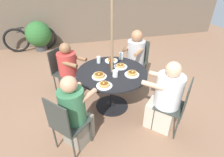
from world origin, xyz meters
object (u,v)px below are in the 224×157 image
at_px(drinking_glass_b, 121,56).
at_px(diner_west, 134,61).
at_px(diner_north, 70,72).
at_px(patio_chair_north, 62,69).
at_px(drinking_glass_a, 99,60).
at_px(syrup_bottle, 111,63).
at_px(bicycle, 31,39).
at_px(patio_chair_east, 66,122).
at_px(pancake_plate_a, 132,74).
at_px(pancake_plate_b, 111,60).
at_px(pancake_plate_d, 120,66).
at_px(patio_table, 112,78).
at_px(potted_shrub, 39,35).
at_px(diner_east, 75,115).
at_px(coffee_cup, 115,73).
at_px(patio_chair_south, 177,104).
at_px(pancake_plate_c, 104,85).
at_px(patio_chair_west, 138,59).
at_px(pancake_plate_e, 99,76).
at_px(diner_south, 165,100).

bearing_deg(drinking_glass_b, diner_west, 32.15).
bearing_deg(diner_west, diner_north, 46.98).
relative_size(patio_chair_north, drinking_glass_a, 7.70).
xyz_separation_m(syrup_bottle, bicycle, (-1.78, 3.01, -0.42)).
relative_size(patio_chair_east, drinking_glass_a, 7.70).
relative_size(pancake_plate_a, pancake_plate_b, 1.00).
distance_m(pancake_plate_d, drinking_glass_b, 0.32).
distance_m(diner_north, drinking_glass_a, 0.67).
distance_m(patio_table, diner_north, 0.93).
relative_size(pancake_plate_d, drinking_glass_a, 1.98).
bearing_deg(bicycle, syrup_bottle, -62.17).
distance_m(patio_table, potted_shrub, 3.50).
bearing_deg(diner_east, drinking_glass_a, 109.43).
bearing_deg(drinking_glass_b, pancake_plate_b, -170.77).
distance_m(patio_table, drinking_glass_a, 0.45).
bearing_deg(drinking_glass_b, patio_chair_east, -133.08).
relative_size(patio_table, coffee_cup, 11.32).
distance_m(patio_chair_south, pancake_plate_c, 1.10).
relative_size(diner_north, pancake_plate_a, 4.58).
relative_size(diner_west, pancake_plate_c, 5.07).
relative_size(diner_north, patio_chair_west, 1.18).
bearing_deg(pancake_plate_b, diner_east, -126.94).
xyz_separation_m(patio_table, syrup_bottle, (0.03, 0.19, 0.18)).
relative_size(pancake_plate_a, pancake_plate_c, 1.00).
bearing_deg(potted_shrub, diner_north, -72.55).
bearing_deg(patio_chair_west, patio_chair_east, 89.11).
height_order(pancake_plate_e, syrup_bottle, syrup_bottle).
bearing_deg(potted_shrub, pancake_plate_c, -70.19).
bearing_deg(patio_chair_east, syrup_bottle, 95.45).
height_order(patio_table, diner_west, diner_west).
bearing_deg(potted_shrub, pancake_plate_a, -62.04).
bearing_deg(coffee_cup, syrup_bottle, 87.18).
relative_size(diner_east, syrup_bottle, 7.77).
distance_m(drinking_glass_a, bicycle, 3.27).
relative_size(pancake_plate_a, potted_shrub, 0.26).
distance_m(pancake_plate_c, drinking_glass_b, 0.95).
bearing_deg(diner_east, patio_chair_north, 143.17).
xyz_separation_m(patio_chair_east, potted_shrub, (-0.69, 3.91, -0.02)).
bearing_deg(patio_table, drinking_glass_b, 55.63).
bearing_deg(diner_south, diner_west, 44.80).
height_order(patio_chair_east, potted_shrub, patio_chair_east).
relative_size(coffee_cup, potted_shrub, 0.12).
xyz_separation_m(patio_table, diner_north, (-0.69, 0.61, -0.13)).
distance_m(pancake_plate_a, pancake_plate_e, 0.53).
bearing_deg(diner_west, bicycle, -1.23).
bearing_deg(patio_chair_north, drinking_glass_a, 103.75).
relative_size(patio_table, drinking_glass_b, 8.89).
xyz_separation_m(diner_west, coffee_cup, (-0.65, -0.81, 0.25)).
bearing_deg(patio_chair_south, patio_chair_east, 133.97).
xyz_separation_m(patio_chair_east, patio_chair_west, (1.59, 1.53, 0.00)).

